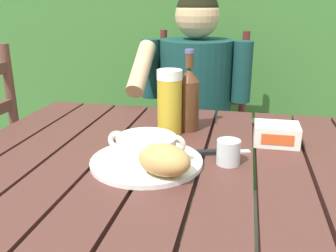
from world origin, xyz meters
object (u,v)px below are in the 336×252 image
object	(u,v)px
serving_plate	(147,161)
butter_tub	(276,134)
person_eating	(193,104)
soup_bowl	(146,147)
bread_roll	(164,160)
table_knife	(217,152)
beer_glass	(169,102)
beer_bottle	(189,98)
water_glass_small	(228,152)
chair_near_diner	(198,135)

from	to	relation	value
serving_plate	butter_tub	distance (m)	0.39
person_eating	soup_bowl	world-z (taller)	person_eating
bread_roll	butter_tub	bearing A→B (deg)	46.58
butter_tub	table_knife	world-z (taller)	butter_tub
beer_glass	beer_bottle	distance (m)	0.07
serving_plate	table_knife	size ratio (longest dim) A/B	1.89
person_eating	water_glass_small	xyz separation A→B (m)	(0.19, -0.72, 0.08)
soup_bowl	beer_bottle	world-z (taller)	beer_bottle
water_glass_small	table_knife	world-z (taller)	water_glass_small
beer_bottle	water_glass_small	distance (m)	0.29
beer_glass	water_glass_small	size ratio (longest dim) A/B	3.13
bread_roll	table_knife	world-z (taller)	bread_roll
beer_bottle	water_glass_small	size ratio (longest dim) A/B	4.02
serving_plate	beer_glass	bearing A→B (deg)	87.52
butter_tub	table_knife	size ratio (longest dim) A/B	0.83
chair_near_diner	beer_bottle	size ratio (longest dim) A/B	3.91
serving_plate	butter_tub	world-z (taller)	butter_tub
person_eating	water_glass_small	world-z (taller)	person_eating
chair_near_diner	beer_bottle	xyz separation A→B (m)	(0.05, -0.68, 0.37)
serving_plate	water_glass_small	size ratio (longest dim) A/B	4.48
serving_plate	beer_bottle	size ratio (longest dim) A/B	1.11
chair_near_diner	butter_tub	world-z (taller)	chair_near_diner
table_knife	serving_plate	bearing A→B (deg)	-148.96
bread_roll	person_eating	bearing A→B (deg)	93.36
serving_plate	butter_tub	xyz separation A→B (m)	(0.33, 0.21, 0.02)
chair_near_diner	table_knife	xyz separation A→B (m)	(0.15, -0.86, 0.27)
chair_near_diner	soup_bowl	size ratio (longest dim) A/B	4.98
soup_bowl	butter_tub	distance (m)	0.39
soup_bowl	butter_tub	size ratio (longest dim) A/B	1.60
person_eating	soup_bowl	distance (m)	0.76
beer_bottle	butter_tub	size ratio (longest dim) A/B	2.03
chair_near_diner	butter_tub	distance (m)	0.86
butter_tub	water_glass_small	bearing A→B (deg)	-127.11
serving_plate	table_knife	distance (m)	0.20
serving_plate	soup_bowl	world-z (taller)	soup_bowl
beer_glass	beer_bottle	size ratio (longest dim) A/B	0.78
bread_roll	serving_plate	bearing A→B (deg)	130.60
person_eating	beer_bottle	size ratio (longest dim) A/B	4.66
chair_near_diner	soup_bowl	bearing A→B (deg)	-90.96
person_eating	water_glass_small	bearing A→B (deg)	-75.29
soup_bowl	person_eating	bearing A→B (deg)	89.01
serving_plate	bread_roll	distance (m)	0.10
table_knife	chair_near_diner	bearing A→B (deg)	100.08
bread_roll	water_glass_small	distance (m)	0.18
soup_bowl	bread_roll	world-z (taller)	same
butter_tub	bread_roll	bearing A→B (deg)	-133.42
beer_bottle	table_knife	bearing A→B (deg)	-59.73
person_eating	butter_tub	world-z (taller)	person_eating
beer_bottle	bread_roll	bearing A→B (deg)	-90.17
soup_bowl	butter_tub	world-z (taller)	soup_bowl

